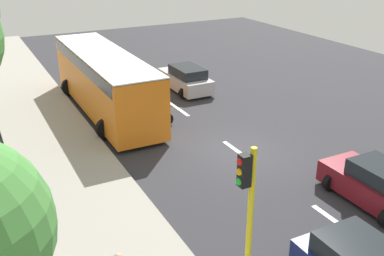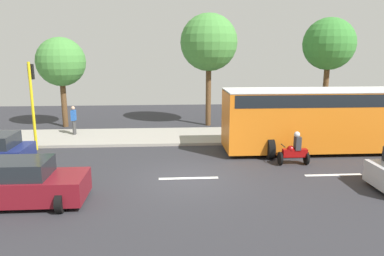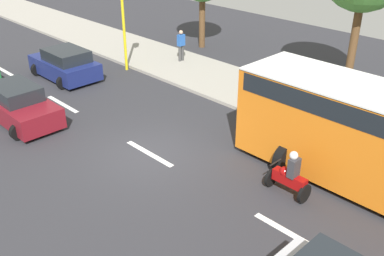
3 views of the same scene
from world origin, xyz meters
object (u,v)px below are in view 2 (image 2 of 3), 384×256
Objects in this scene: pedestrian_near_signal at (74,119)px; street_tree_center at (209,43)px; street_tree_south at (61,62)px; street_tree_north at (329,45)px; traffic_light_corner at (32,93)px; motorcycle at (294,151)px; city_bus at (334,116)px; car_maroon at (25,183)px.

street_tree_center is at bearing -70.99° from pedestrian_near_signal.
street_tree_north is at bearing -93.24° from street_tree_south.
pedestrian_near_signal is 0.38× the size of traffic_light_corner.
pedestrian_near_signal reaches higher than motorcycle.
city_bus is 1.48× the size of street_tree_center.
street_tree_north reaches higher than motorcycle.
street_tree_north reaches higher than city_bus.
street_tree_north is (11.59, -15.26, 4.70)m from car_maroon.
street_tree_center is (5.56, -9.57, 2.60)m from traffic_light_corner.
pedestrian_near_signal is 16.75m from street_tree_north.
motorcycle is 10.59m from street_tree_center.
street_tree_center is (12.44, -7.52, 4.82)m from car_maroon.
traffic_light_corner is 0.63× the size of street_tree_north.
street_tree_north is (2.01, -16.05, 4.35)m from pedestrian_near_signal.
pedestrian_near_signal is at bearing 61.60° from motorcycle.
street_tree_north is (-0.85, -7.74, -0.12)m from street_tree_center.
car_maroon is 2.29× the size of pedestrian_near_signal.
street_tree_center reaches higher than pedestrian_near_signal.
street_tree_north reaches higher than street_tree_south.
pedestrian_near_signal is 0.23× the size of street_tree_center.
traffic_light_corner is at bearing 105.21° from street_tree_north.
pedestrian_near_signal is 9.86m from street_tree_center.
car_maroon is 0.66× the size of street_tree_south.
pedestrian_near_signal is 0.29× the size of street_tree_south.
street_tree_north is at bearing -19.70° from city_bus.
street_tree_center is 9.75m from street_tree_south.
street_tree_south is at bearing 9.71° from car_maroon.
street_tree_north reaches higher than pedestrian_near_signal.
city_bus reaches higher than pedestrian_near_signal.
motorcycle reaches higher than car_maroon.
street_tree_south reaches higher than traffic_light_corner.
car_maroon is 9.62m from pedestrian_near_signal.
pedestrian_near_signal is at bearing 73.98° from city_bus.
street_tree_center reaches higher than street_tree_south.
car_maroon is 11.01m from motorcycle.
street_tree_south is (6.99, 15.26, 2.44)m from city_bus.
motorcycle is at bearing 149.15° from street_tree_north.
street_tree_south reaches higher than pedestrian_near_signal.
street_tree_north is (4.71, -17.31, 2.48)m from traffic_light_corner.
street_tree_center is at bearing -90.80° from street_tree_south.
motorcycle is (-2.08, 2.68, -1.20)m from city_bus.
motorcycle is 10.55m from street_tree_north.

